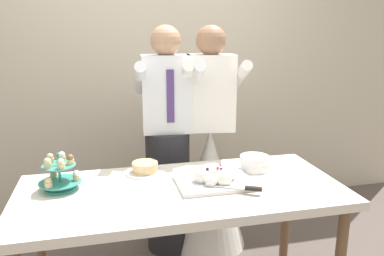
# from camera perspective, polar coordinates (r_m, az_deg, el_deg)

# --- Properties ---
(rear_wall) EXTENTS (5.20, 0.10, 2.90)m
(rear_wall) POSITION_cam_1_polar(r_m,az_deg,el_deg) (3.40, -6.70, 11.37)
(rear_wall) COLOR beige
(rear_wall) RESTS_ON ground_plane
(dessert_table) EXTENTS (1.80, 0.80, 0.78)m
(dessert_table) POSITION_cam_1_polar(r_m,az_deg,el_deg) (2.19, -1.53, -10.66)
(dessert_table) COLOR silver
(dessert_table) RESTS_ON ground_plane
(cupcake_stand) EXTENTS (0.23, 0.23, 0.21)m
(cupcake_stand) POSITION_cam_1_polar(r_m,az_deg,el_deg) (2.22, -19.10, -6.51)
(cupcake_stand) COLOR teal
(cupcake_stand) RESTS_ON dessert_table
(main_cake_tray) EXTENTS (0.42, 0.37, 0.12)m
(main_cake_tray) POSITION_cam_1_polar(r_m,az_deg,el_deg) (2.19, 3.43, -7.36)
(main_cake_tray) COLOR silver
(main_cake_tray) RESTS_ON dessert_table
(plate_stack) EXTENTS (0.19, 0.19, 0.09)m
(plate_stack) POSITION_cam_1_polar(r_m,az_deg,el_deg) (2.44, 9.34, -5.14)
(plate_stack) COLOR white
(plate_stack) RESTS_ON dessert_table
(round_cake) EXTENTS (0.24, 0.24, 0.07)m
(round_cake) POSITION_cam_1_polar(r_m,az_deg,el_deg) (2.37, -7.00, -5.98)
(round_cake) COLOR white
(round_cake) RESTS_ON dessert_table
(person_groom) EXTENTS (0.49, 0.52, 1.66)m
(person_groom) POSITION_cam_1_polar(r_m,az_deg,el_deg) (2.80, -3.65, -3.92)
(person_groom) COLOR #232328
(person_groom) RESTS_ON ground_plane
(person_bride) EXTENTS (0.56, 0.56, 1.66)m
(person_bride) POSITION_cam_1_polar(r_m,az_deg,el_deg) (2.90, 2.62, -6.68)
(person_bride) COLOR white
(person_bride) RESTS_ON ground_plane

